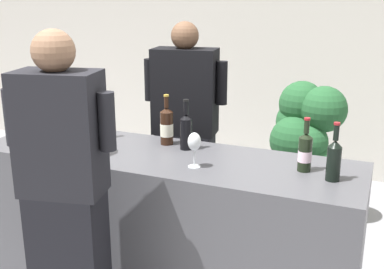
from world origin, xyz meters
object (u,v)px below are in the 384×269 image
(wine_bottle_4, at_px, (167,126))
(potted_shrub, at_px, (304,138))
(wine_bottle_1, at_px, (37,127))
(wine_bottle_0, at_px, (186,130))
(person_server, at_px, (185,141))
(wine_bottle_2, at_px, (97,121))
(wine_bottle_5, at_px, (334,159))
(person_guest, at_px, (66,207))
(wine_bottle_3, at_px, (305,152))
(wine_glass, at_px, (194,143))
(ice_bucket, at_px, (83,135))

(wine_bottle_4, xyz_separation_m, potted_shrub, (0.69, 1.19, -0.32))
(wine_bottle_1, bearing_deg, wine_bottle_0, 14.34)
(person_server, distance_m, potted_shrub, 1.08)
(potted_shrub, bearing_deg, person_server, -134.11)
(wine_bottle_2, height_order, wine_bottle_5, wine_bottle_2)
(person_guest, bearing_deg, wine_bottle_2, 113.11)
(wine_bottle_0, relative_size, wine_bottle_3, 1.06)
(wine_bottle_3, xyz_separation_m, wine_glass, (-0.58, -0.18, 0.03))
(wine_bottle_5, distance_m, ice_bucket, 1.46)
(wine_bottle_5, height_order, potted_shrub, wine_bottle_5)
(wine_bottle_1, distance_m, wine_bottle_3, 1.72)
(wine_bottle_4, distance_m, person_server, 0.48)
(wine_bottle_4, distance_m, ice_bucket, 0.54)
(wine_bottle_2, bearing_deg, wine_glass, -18.00)
(wine_bottle_4, height_order, wine_bottle_5, wine_bottle_4)
(wine_bottle_4, bearing_deg, person_server, 97.15)
(wine_bottle_1, xyz_separation_m, person_guest, (0.67, -0.60, -0.19))
(wine_bottle_3, bearing_deg, wine_bottle_4, 170.61)
(ice_bucket, bearing_deg, potted_shrub, 55.75)
(wine_bottle_3, relative_size, wine_bottle_5, 0.96)
(ice_bucket, bearing_deg, wine_bottle_5, 5.75)
(wine_bottle_0, distance_m, wine_bottle_2, 0.65)
(wine_bottle_3, relative_size, ice_bucket, 1.23)
(wine_bottle_1, bearing_deg, potted_shrub, 44.78)
(ice_bucket, xyz_separation_m, person_server, (0.32, 0.80, -0.23))
(person_server, xyz_separation_m, potted_shrub, (0.75, 0.77, -0.09))
(wine_bottle_3, height_order, potted_shrub, wine_bottle_3)
(ice_bucket, bearing_deg, wine_bottle_3, 10.11)
(wine_bottle_2, bearing_deg, ice_bucket, -70.55)
(wine_bottle_2, bearing_deg, wine_bottle_1, -143.68)
(person_guest, bearing_deg, wine_bottle_0, 71.06)
(wine_bottle_3, distance_m, ice_bucket, 1.31)
(wine_bottle_4, bearing_deg, wine_bottle_0, -17.19)
(wine_glass, distance_m, ice_bucket, 0.71)
(wine_bottle_0, relative_size, ice_bucket, 1.30)
(wine_bottle_4, relative_size, person_server, 0.19)
(person_server, relative_size, potted_shrub, 1.43)
(wine_glass, relative_size, ice_bucket, 0.82)
(wine_bottle_1, xyz_separation_m, wine_bottle_2, (0.31, 0.23, 0.02))
(wine_glass, relative_size, person_guest, 0.12)
(wine_bottle_4, distance_m, wine_bottle_5, 1.11)
(wine_bottle_0, bearing_deg, wine_glass, -58.37)
(person_server, height_order, potted_shrub, person_server)
(wine_bottle_0, relative_size, wine_glass, 1.58)
(wine_bottle_3, xyz_separation_m, person_guest, (-1.05, -0.75, -0.20))
(wine_glass, height_order, person_guest, person_guest)
(wine_bottle_2, height_order, potted_shrub, wine_bottle_2)
(ice_bucket, height_order, person_guest, person_guest)
(wine_bottle_1, distance_m, person_guest, 0.92)
(wine_bottle_4, bearing_deg, wine_bottle_5, -12.30)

